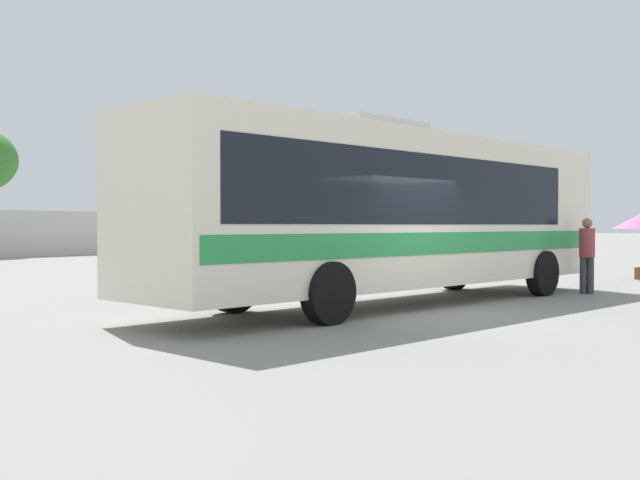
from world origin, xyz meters
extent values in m
plane|color=gray|center=(0.00, 10.00, 0.00)|extent=(300.00, 300.00, 0.00)
cube|color=silver|center=(1.21, 1.40, 1.95)|extent=(12.49, 3.80, 3.02)
cube|color=black|center=(0.59, 1.47, 2.31)|extent=(10.29, 3.60, 1.33)
cube|color=green|center=(1.21, 1.40, 1.29)|extent=(12.24, 3.80, 0.42)
cube|color=#19212D|center=(7.33, 0.77, 2.49)|extent=(0.28, 2.29, 1.57)
cube|color=green|center=(7.34, 0.77, 0.80)|extent=(0.32, 2.49, 0.72)
cube|color=#B2B2B2|center=(0.29, 1.50, 3.58)|extent=(2.33, 1.62, 0.24)
cylinder|color=black|center=(5.12, 2.23, 0.52)|extent=(1.07, 0.41, 1.04)
cylinder|color=black|center=(4.87, -0.21, 0.52)|extent=(1.07, 0.41, 1.04)
cylinder|color=black|center=(-2.03, 2.97, 0.52)|extent=(1.07, 0.41, 1.04)
cylinder|color=black|center=(-2.28, 0.53, 0.52)|extent=(1.07, 0.41, 1.04)
cylinder|color=#38383D|center=(5.94, -0.77, 0.44)|extent=(0.16, 0.16, 0.87)
cylinder|color=#38383D|center=(6.02, -0.92, 0.44)|extent=(0.16, 0.16, 0.87)
cylinder|color=#99383D|center=(5.98, -0.85, 1.22)|extent=(0.49, 0.49, 0.69)
sphere|color=#8C6647|center=(5.98, -0.85, 1.68)|extent=(0.24, 0.24, 0.24)
camera|label=1|loc=(-12.13, -7.08, 1.63)|focal=42.78mm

